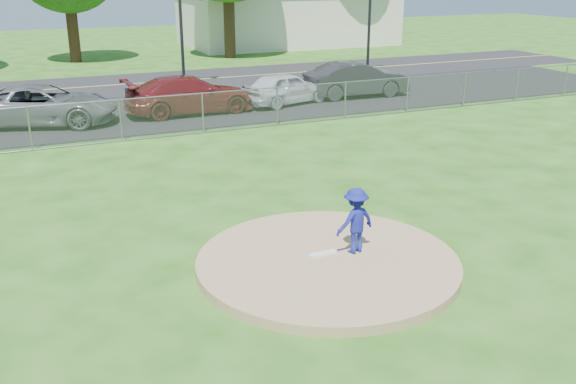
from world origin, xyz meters
The scene contains 13 objects.
ground centered at (0.00, 10.00, 0.00)m, with size 120.00×120.00×0.00m, color #225412.
pitchers_mound centered at (0.00, 0.00, 0.10)m, with size 5.40×5.40×0.20m, color #A38259.
pitching_rubber centered at (0.00, 0.20, 0.22)m, with size 0.60×0.15×0.04m, color white.
chain_link_fence centered at (0.00, 12.00, 0.75)m, with size 40.00×0.06×1.50m, color gray.
parking_lot centered at (0.00, 16.50, 0.01)m, with size 50.00×8.00×0.01m, color black.
street centered at (0.00, 24.00, 0.00)m, with size 60.00×7.00×0.01m, color black.
commercial_building centered at (16.00, 38.00, 2.16)m, with size 16.40×9.40×4.30m.
traffic_signal_right centered at (14.24, 22.00, 3.36)m, with size 1.28×0.20×5.60m.
pitcher centered at (0.66, 0.06, 0.90)m, with size 0.90×0.52×1.40m, color navy.
parked_car_gray centered at (-4.30, 15.84, 0.79)m, with size 2.58×5.59×1.55m, color slate.
parked_car_darkred centered at (1.51, 15.58, 0.80)m, with size 2.21×5.43×1.58m, color maroon.
parked_car_pearl centered at (6.00, 15.71, 0.73)m, with size 1.70×4.21×1.44m, color silver.
parked_car_charcoal centered at (9.80, 15.99, 0.83)m, with size 1.73×4.97×1.64m, color #2A2A2C.
Camera 1 is at (-5.61, -10.60, 5.82)m, focal length 40.00 mm.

